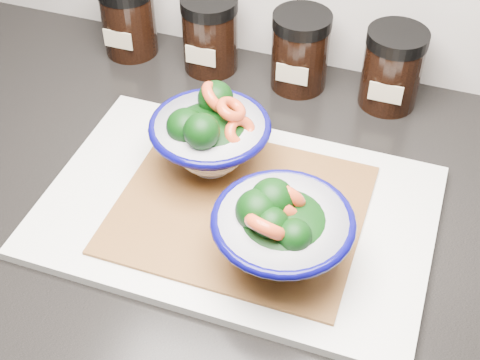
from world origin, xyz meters
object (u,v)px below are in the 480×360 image
(cutting_board, at_px, (237,211))
(spice_jar_a, at_px, (128,18))
(spice_jar_d, at_px, (392,68))
(spice_jar_c, at_px, (300,51))
(bowl_left, at_px, (210,136))
(spice_jar_b, at_px, (210,34))
(bowl_right, at_px, (281,231))

(cutting_board, distance_m, spice_jar_a, 0.39)
(spice_jar_d, bearing_deg, spice_jar_a, 180.00)
(spice_jar_c, bearing_deg, spice_jar_d, 0.00)
(cutting_board, relative_size, spice_jar_c, 3.98)
(bowl_left, bearing_deg, spice_jar_a, 134.48)
(bowl_left, bearing_deg, spice_jar_b, 111.08)
(bowl_left, height_order, bowl_right, bowl_left)
(bowl_left, relative_size, spice_jar_b, 1.29)
(spice_jar_b, bearing_deg, cutting_board, -63.30)
(spice_jar_b, bearing_deg, bowl_right, -58.29)
(bowl_left, relative_size, bowl_right, 0.98)
(cutting_board, distance_m, bowl_right, 0.11)
(cutting_board, distance_m, spice_jar_d, 0.31)
(spice_jar_a, height_order, spice_jar_d, same)
(cutting_board, height_order, bowl_right, bowl_right)
(spice_jar_d, bearing_deg, bowl_right, -99.62)
(cutting_board, relative_size, bowl_left, 3.09)
(spice_jar_b, xyz_separation_m, spice_jar_c, (0.13, 0.00, 0.00))
(cutting_board, bearing_deg, bowl_right, -41.69)
(cutting_board, distance_m, spice_jar_c, 0.28)
(cutting_board, relative_size, spice_jar_d, 3.98)
(spice_jar_b, relative_size, spice_jar_c, 1.00)
(spice_jar_b, relative_size, spice_jar_d, 1.00)
(bowl_left, height_order, spice_jar_a, bowl_left)
(spice_jar_a, xyz_separation_m, spice_jar_c, (0.27, 0.00, 0.00))
(bowl_right, xyz_separation_m, spice_jar_c, (-0.07, 0.34, -0.01))
(spice_jar_a, xyz_separation_m, spice_jar_d, (0.39, 0.00, 0.00))
(spice_jar_a, relative_size, spice_jar_b, 1.00)
(bowl_right, xyz_separation_m, spice_jar_d, (0.06, 0.34, -0.01))
(bowl_left, xyz_separation_m, bowl_right, (0.12, -0.12, 0.00))
(spice_jar_c, relative_size, spice_jar_d, 1.00)
(bowl_right, distance_m, spice_jar_b, 0.39)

